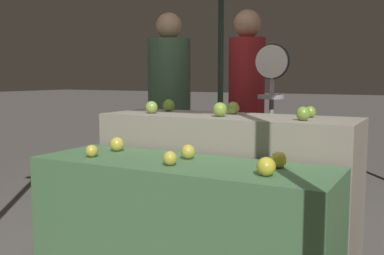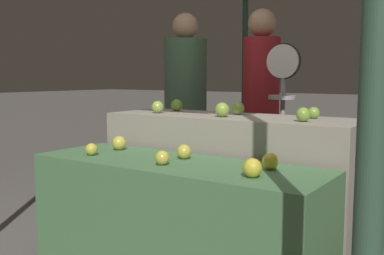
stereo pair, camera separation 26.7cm
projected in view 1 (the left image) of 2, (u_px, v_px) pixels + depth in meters
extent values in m
cylinder|color=#33513D|center=(221.00, 66.00, 5.51)|extent=(0.07, 0.07, 2.70)
cube|color=#4C7A4C|center=(180.00, 232.00, 2.43)|extent=(1.65, 0.55, 0.77)
cube|color=gray|center=(226.00, 190.00, 2.94)|extent=(1.65, 0.55, 0.98)
sphere|color=gold|center=(92.00, 151.00, 2.53)|extent=(0.07, 0.07, 0.07)
sphere|color=gold|center=(170.00, 158.00, 2.28)|extent=(0.07, 0.07, 0.07)
sphere|color=gold|center=(266.00, 167.00, 2.04)|extent=(0.09, 0.09, 0.09)
sphere|color=gold|center=(117.00, 144.00, 2.72)|extent=(0.09, 0.09, 0.09)
sphere|color=gold|center=(188.00, 152.00, 2.47)|extent=(0.08, 0.08, 0.08)
sphere|color=gold|center=(279.00, 160.00, 2.23)|extent=(0.08, 0.08, 0.08)
sphere|color=#8EB247|center=(151.00, 107.00, 3.03)|extent=(0.08, 0.08, 0.08)
sphere|color=#84AD3D|center=(219.00, 109.00, 2.79)|extent=(0.09, 0.09, 0.09)
sphere|color=#7AA338|center=(303.00, 114.00, 2.54)|extent=(0.08, 0.08, 0.08)
sphere|color=#7AA338|center=(169.00, 105.00, 3.21)|extent=(0.09, 0.09, 0.09)
sphere|color=#8EB247|center=(233.00, 108.00, 2.97)|extent=(0.08, 0.08, 0.08)
sphere|color=#7AA338|center=(310.00, 112.00, 2.73)|extent=(0.07, 0.07, 0.07)
cylinder|color=#99999E|center=(271.00, 148.00, 3.44)|extent=(0.04, 0.04, 1.36)
cylinder|color=black|center=(272.00, 62.00, 3.36)|extent=(0.27, 0.01, 0.27)
cylinder|color=silver|center=(272.00, 62.00, 3.35)|extent=(0.25, 0.02, 0.25)
cylinder|color=#99999E|center=(271.00, 88.00, 3.37)|extent=(0.01, 0.01, 0.14)
cylinder|color=#99999E|center=(271.00, 97.00, 3.38)|extent=(0.20, 0.20, 0.03)
cube|color=#2D2D38|center=(245.00, 171.00, 3.89)|extent=(0.26, 0.21, 0.83)
cylinder|color=maroon|center=(247.00, 81.00, 3.80)|extent=(0.39, 0.39, 0.72)
sphere|color=tan|center=(247.00, 24.00, 3.75)|extent=(0.23, 0.23, 0.23)
cube|color=#2D2D38|center=(170.00, 163.00, 4.19)|extent=(0.32, 0.22, 0.84)
cylinder|color=#476B4C|center=(169.00, 79.00, 4.10)|extent=(0.45, 0.45, 0.73)
sphere|color=tan|center=(169.00, 26.00, 4.04)|extent=(0.24, 0.24, 0.24)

